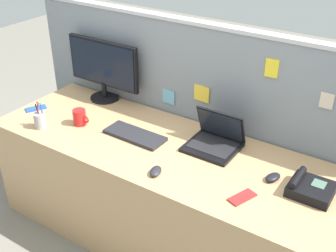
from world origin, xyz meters
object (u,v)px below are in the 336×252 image
Objects in this scene: cell_phone_red_case at (242,197)px; coffee_mug at (80,117)px; keyboard_main at (135,135)px; pen_cup at (40,120)px; desk_phone at (310,188)px; computer_mouse_right_hand at (156,171)px; computer_mouse_left_hand at (273,177)px; desktop_monitor at (103,67)px; cell_phone_blue_case at (36,108)px; laptop at (215,139)px.

cell_phone_red_case is 1.22m from coffee_mug.
keyboard_main is 2.14× the size of pen_cup.
desk_phone is 0.55× the size of keyboard_main.
computer_mouse_left_hand is (0.55, 0.30, 0.00)m from computer_mouse_right_hand.
desktop_monitor is 0.56m from cell_phone_blue_case.
desk_phone is at bearing 31.71° from cell_phone_blue_case.
desk_phone is 0.20m from computer_mouse_left_hand.
computer_mouse_right_hand is 0.91m from pen_cup.
laptop is 2.15× the size of cell_phone_blue_case.
cell_phone_blue_case is at bearing -162.97° from cell_phone_red_case.
coffee_mug reaches higher than computer_mouse_left_hand.
desk_phone is 0.81m from computer_mouse_right_hand.
computer_mouse_right_hand reaches higher than cell_phone_red_case.
desk_phone is (1.60, -0.28, -0.22)m from desktop_monitor.
laptop is at bearing 22.03° from pen_cup.
keyboard_main is 0.84m from cell_phone_red_case.
cell_phone_red_case is (1.33, -0.50, -0.24)m from desktop_monitor.
keyboard_main is 2.81× the size of cell_phone_blue_case.
laptop is 0.44m from computer_mouse_left_hand.
desktop_monitor is at bearing 171.74° from laptop.
desktop_monitor is 1.97× the size of laptop.
cell_phone_red_case is (-0.27, -0.22, -0.03)m from desk_phone.
cell_phone_blue_case is (-0.23, 0.16, -0.05)m from pen_cup.
computer_mouse_right_hand is 1.16m from cell_phone_blue_case.
coffee_mug is at bearing -72.83° from desktop_monitor.
keyboard_main is at bearing 23.11° from pen_cup.
desk_phone is 1.44× the size of cell_phone_red_case.
computer_mouse_left_hand is at bearing 5.31° from coffee_mug.
cell_phone_red_case is 1.63m from cell_phone_blue_case.
computer_mouse_right_hand is at bearing -158.70° from desk_phone.
cell_phone_blue_case is 1.15× the size of coffee_mug.
keyboard_main is 0.81m from cell_phone_blue_case.
keyboard_main is 0.40m from coffee_mug.
computer_mouse_left_hand is 0.24m from cell_phone_red_case.
coffee_mug is at bearing 148.22° from computer_mouse_right_hand.
computer_mouse_left_hand is 1.29m from coffee_mug.
computer_mouse_right_hand is at bearing 19.54° from cell_phone_blue_case.
laptop is 0.45m from computer_mouse_right_hand.
desk_phone is at bearing 9.79° from pen_cup.
desktop_monitor reaches higher than pen_cup.
laptop reaches higher than keyboard_main.
desk_phone reaches higher than computer_mouse_left_hand.
desktop_monitor is 1.45m from cell_phone_red_case.
computer_mouse_right_hand is 0.82× the size of coffee_mug.
desktop_monitor is 1.45m from computer_mouse_left_hand.
desk_phone is at bearing 60.28° from cell_phone_red_case.
pen_cup is 1.40m from cell_phone_red_case.
desktop_monitor is 1.05m from computer_mouse_right_hand.
computer_mouse_right_hand is (-0.75, -0.29, -0.02)m from desk_phone.
coffee_mug is (0.42, 0.01, 0.05)m from cell_phone_blue_case.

